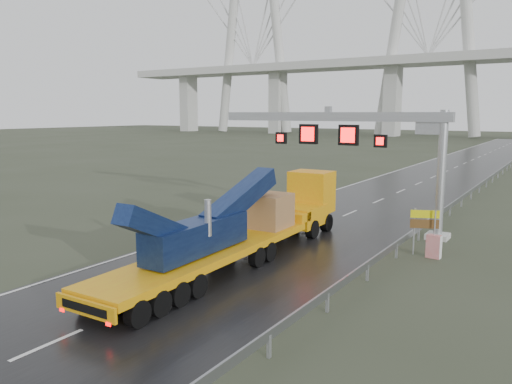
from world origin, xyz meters
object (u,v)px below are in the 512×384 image
Objects in this scene: sign_gantry at (360,137)px; exit_sign_pair at (425,223)px; heavy_haul_truck at (256,221)px; striped_barrier at (434,246)px.

exit_sign_pair is at bearing -37.94° from sign_gantry.
heavy_haul_truck is 7.76× the size of exit_sign_pair.
sign_gantry is 8.47m from striped_barrier.
heavy_haul_truck is 15.86× the size of striped_barrier.
sign_gantry is at bearing 149.43° from striped_barrier.
exit_sign_pair is (7.19, 4.18, -0.01)m from heavy_haul_truck.
exit_sign_pair is at bearing 28.55° from heavy_haul_truck.
sign_gantry reaches higher than striped_barrier.
sign_gantry is at bearing 73.18° from heavy_haul_truck.
heavy_haul_truck is at bearing -105.22° from sign_gantry.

